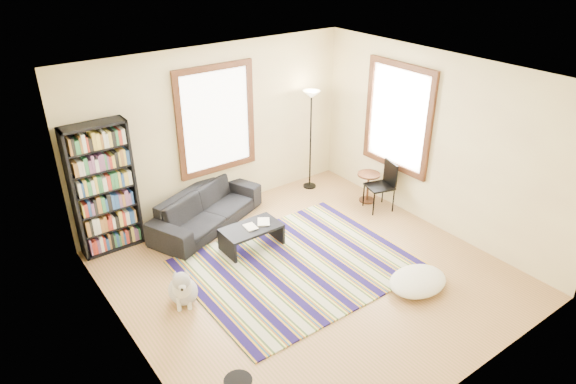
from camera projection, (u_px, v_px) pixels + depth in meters
floor at (309, 277)px, 7.30m from camera, size 5.00×5.00×0.10m
ceiling at (313, 75)px, 5.97m from camera, size 5.00×5.00×0.10m
wall_back at (214, 130)px, 8.46m from camera, size 5.00×0.10×2.80m
wall_front at (480, 284)px, 4.81m from camera, size 5.00×0.10×2.80m
wall_left at (118, 251)px, 5.29m from camera, size 0.10×5.00×2.80m
wall_right at (439, 142)px, 7.98m from camera, size 0.10×5.00×2.80m
window_back at (216, 120)px, 8.31m from camera, size 1.20×0.06×1.60m
window_right at (398, 117)px, 8.42m from camera, size 0.06×1.20×1.60m
rug at (298, 265)px, 7.46m from camera, size 3.09×2.47×0.02m
sofa at (206, 209)px, 8.34m from camera, size 1.54×2.20×0.60m
bookshelf at (104, 189)px, 7.43m from camera, size 0.90×0.30×2.00m
coffee_table at (252, 237)px, 7.81m from camera, size 1.01×0.77×0.36m
book_a at (246, 228)px, 7.67m from camera, size 0.19×0.24×0.02m
book_b at (258, 222)px, 7.83m from camera, size 0.29×0.31×0.02m
floor_cushion at (418, 281)px, 6.95m from camera, size 1.06×0.95×0.22m
floor_lamp at (311, 141)px, 9.30m from camera, size 0.35×0.35×1.86m
side_table at (368, 187)px, 9.10m from camera, size 0.51×0.51×0.54m
folding_chair at (379, 187)px, 8.77m from camera, size 0.51×0.50×0.86m
dog at (182, 283)px, 6.61m from camera, size 0.61×0.70×0.58m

